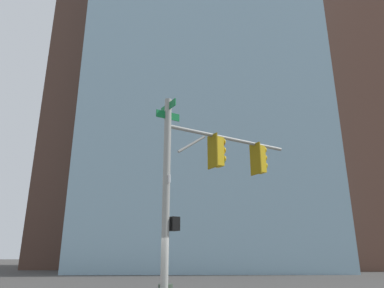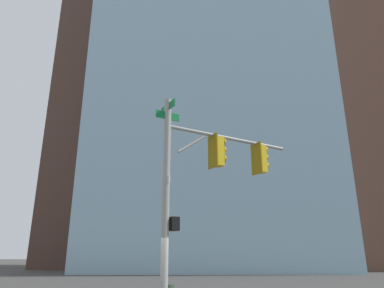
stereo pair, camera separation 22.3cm
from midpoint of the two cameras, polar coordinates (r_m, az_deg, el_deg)
The scene contains 4 objects.
signal_pole_assembly at distance 11.17m, azimuth 3.02°, elevation -5.13°, with size 4.62×3.03×6.80m.
building_brick_nearside at distance 57.62m, azimuth -8.35°, elevation 1.28°, with size 23.72×18.77×40.87m, color #4C3328.
building_brick_midblock at distance 55.20m, azimuth 20.85°, elevation 1.41°, with size 20.35×16.39×37.74m, color brown.
building_glass_tower at distance 57.58m, azimuth 2.56°, elevation 13.61°, with size 29.05×28.33×63.61m, color #8CB2C6.
Camera 2 is at (-0.59, 9.83, 2.12)m, focal length 32.19 mm.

